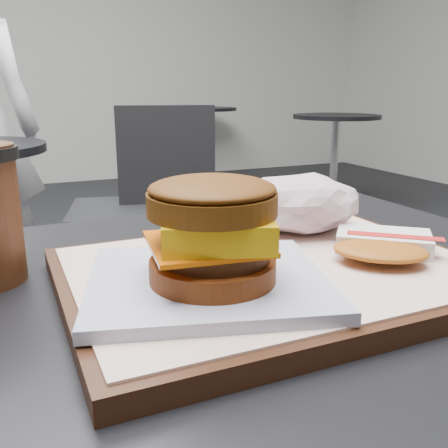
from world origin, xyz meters
The scene contains 7 objects.
serving_tray centered at (0.06, -0.01, 0.78)m, with size 0.38×0.28×0.02m.
breakfast_sandwich centered at (-0.02, -0.04, 0.83)m, with size 0.23×0.22×0.09m.
hash_brown centered at (0.16, -0.03, 0.80)m, with size 0.14×0.13×0.02m.
crumpled_wrapper centered at (0.14, 0.08, 0.82)m, with size 0.14×0.11×0.06m, color silver, non-canonical shape.
neighbor_chair centered at (0.33, 1.58, 0.51)m, with size 0.64×0.51×0.88m.
bg_table_near centered at (2.20, 2.80, 0.56)m, with size 0.66×0.66×0.75m.
bg_table_far centered at (1.80, 4.50, 0.56)m, with size 0.66×0.66×0.75m.
Camera 1 is at (-0.16, -0.38, 0.95)m, focal length 40.00 mm.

